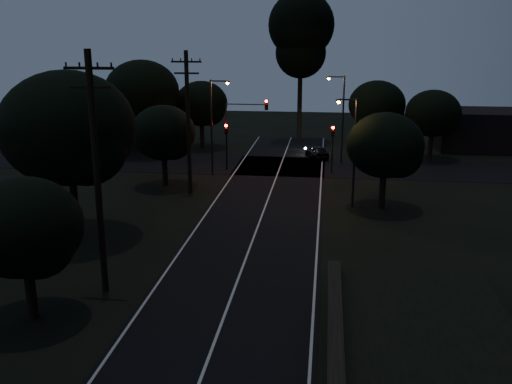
# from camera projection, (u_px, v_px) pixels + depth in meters

# --- Properties ---
(road_surface) EXTENTS (60.00, 70.00, 0.03)m
(road_surface) POSITION_uv_depth(u_px,v_px,m) (268.00, 199.00, 41.45)
(road_surface) COLOR black
(road_surface) RESTS_ON ground
(utility_pole_mid) EXTENTS (2.20, 0.30, 11.00)m
(utility_pole_mid) POSITION_uv_depth(u_px,v_px,m) (97.00, 171.00, 25.23)
(utility_pole_mid) COLOR black
(utility_pole_mid) RESTS_ON ground
(utility_pole_far) EXTENTS (2.20, 0.30, 10.50)m
(utility_pole_far) POSITION_uv_depth(u_px,v_px,m) (188.00, 121.00, 41.55)
(utility_pole_far) COLOR black
(utility_pole_far) RESTS_ON ground
(tree_left_b) EXTENTS (4.80, 4.80, 6.10)m
(tree_left_b) POSITION_uv_depth(u_px,v_px,m) (26.00, 230.00, 22.96)
(tree_left_b) COLOR black
(tree_left_b) RESTS_ON ground
(tree_left_c) EXTENTS (7.69, 7.69, 9.71)m
(tree_left_c) POSITION_uv_depth(u_px,v_px,m) (72.00, 132.00, 32.13)
(tree_left_c) COLOR black
(tree_left_c) RESTS_ON ground
(tree_left_d) EXTENTS (5.02, 5.02, 6.36)m
(tree_left_d) POSITION_uv_depth(u_px,v_px,m) (165.00, 134.00, 44.01)
(tree_left_d) COLOR black
(tree_left_d) RESTS_ON ground
(tree_far_nw) EXTENTS (5.49, 5.49, 6.96)m
(tree_far_nw) POSITION_uv_depth(u_px,v_px,m) (203.00, 105.00, 59.26)
(tree_far_nw) COLOR black
(tree_far_nw) RESTS_ON ground
(tree_far_w) EXTENTS (7.26, 7.26, 9.25)m
(tree_far_w) POSITION_uv_depth(u_px,v_px,m) (144.00, 93.00, 55.58)
(tree_far_w) COLOR black
(tree_far_w) RESTS_ON ground
(tree_far_ne) EXTENTS (5.68, 5.68, 7.18)m
(tree_far_ne) POSITION_uv_depth(u_px,v_px,m) (379.00, 106.00, 57.06)
(tree_far_ne) COLOR black
(tree_far_ne) RESTS_ON ground
(tree_far_e) EXTENTS (5.20, 5.20, 6.59)m
(tree_far_e) POSITION_uv_depth(u_px,v_px,m) (435.00, 115.00, 53.71)
(tree_far_e) COLOR black
(tree_far_e) RESTS_ON ground
(tree_right_a) EXTENTS (5.19, 5.19, 6.60)m
(tree_right_a) POSITION_uv_depth(u_px,v_px,m) (388.00, 147.00, 38.17)
(tree_right_a) COLOR black
(tree_right_a) RESTS_ON ground
(tall_pine) EXTENTS (7.08, 7.08, 16.09)m
(tall_pine) POSITION_uv_depth(u_px,v_px,m) (301.00, 34.00, 61.08)
(tall_pine) COLOR black
(tall_pine) RESTS_ON ground
(building_left) EXTENTS (10.00, 8.00, 4.40)m
(building_left) POSITION_uv_depth(u_px,v_px,m) (109.00, 122.00, 63.23)
(building_left) COLOR black
(building_left) RESTS_ON ground
(building_right) EXTENTS (9.00, 7.00, 4.00)m
(building_right) POSITION_uv_depth(u_px,v_px,m) (480.00, 129.00, 59.46)
(building_right) COLOR black
(building_right) RESTS_ON ground
(signal_left) EXTENTS (0.28, 0.35, 4.10)m
(signal_left) POSITION_uv_depth(u_px,v_px,m) (226.00, 138.00, 49.73)
(signal_left) COLOR black
(signal_left) RESTS_ON ground
(signal_right) EXTENTS (0.28, 0.35, 4.10)m
(signal_right) POSITION_uv_depth(u_px,v_px,m) (333.00, 140.00, 48.63)
(signal_right) COLOR black
(signal_right) RESTS_ON ground
(signal_mast) EXTENTS (3.70, 0.35, 6.25)m
(signal_mast) POSITION_uv_depth(u_px,v_px,m) (245.00, 121.00, 49.13)
(signal_mast) COLOR black
(signal_mast) RESTS_ON ground
(streetlight_a) EXTENTS (1.66, 0.26, 8.00)m
(streetlight_a) POSITION_uv_depth(u_px,v_px,m) (214.00, 121.00, 47.43)
(streetlight_a) COLOR black
(streetlight_a) RESTS_ON ground
(streetlight_b) EXTENTS (1.66, 0.26, 8.00)m
(streetlight_b) POSITION_uv_depth(u_px,v_px,m) (341.00, 113.00, 51.90)
(streetlight_b) COLOR black
(streetlight_b) RESTS_ON ground
(streetlight_c) EXTENTS (1.46, 0.26, 7.50)m
(streetlight_c) POSITION_uv_depth(u_px,v_px,m) (352.00, 145.00, 38.53)
(streetlight_c) COLOR black
(streetlight_c) RESTS_ON ground
(car) EXTENTS (2.66, 3.96, 1.25)m
(car) POSITION_uv_depth(u_px,v_px,m) (317.00, 152.00, 55.14)
(car) COLOR black
(car) RESTS_ON ground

